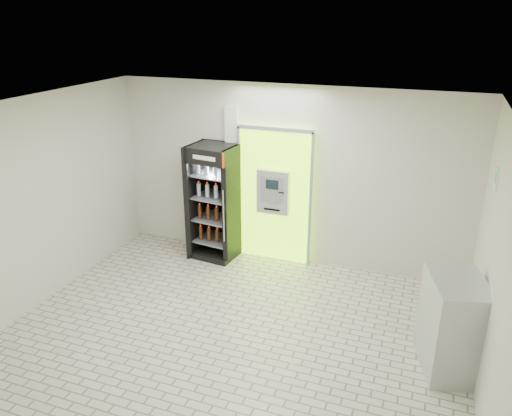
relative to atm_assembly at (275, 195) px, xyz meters
The scene contains 7 objects.
ground 2.69m from the atm_assembly, 85.26° to the right, with size 6.00×6.00×0.00m, color beige.
room_shell 2.51m from the atm_assembly, 85.26° to the right, with size 6.00×6.00×6.00m.
atm_assembly is the anchor object (origin of this frame).
pillar 0.79m from the atm_assembly, behind, with size 0.22×0.11×2.60m.
beverage_cooler 1.05m from the atm_assembly, 166.00° to the right, with size 0.83×0.77×2.00m.
steel_cabinet 3.59m from the atm_assembly, 35.43° to the right, with size 0.83×1.03×1.20m.
exit_sign 3.48m from the atm_assembly, 17.65° to the right, with size 0.02×0.22×0.26m.
Camera 1 is at (2.23, -5.10, 4.04)m, focal length 35.00 mm.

